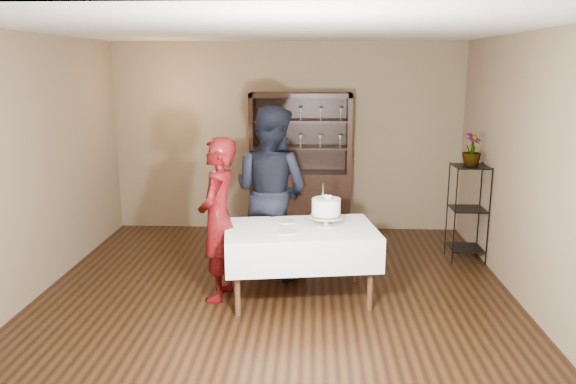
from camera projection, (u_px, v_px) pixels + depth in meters
The scene contains 14 objects.
floor at pixel (276, 294), 5.95m from camera, with size 5.00×5.00×0.00m, color black.
ceiling at pixel (275, 30), 5.35m from camera, with size 5.00×5.00×0.00m, color silver.
back_wall at pixel (287, 138), 8.09m from camera, with size 5.00×0.02×2.70m, color #77664C.
wall_left at pixel (33, 167), 5.76m from camera, with size 0.02×5.00×2.70m, color #77664C.
wall_right at pixel (528, 171), 5.54m from camera, with size 0.02×5.00×2.70m, color #77664C.
china_hutch at pixel (300, 188), 7.99m from camera, with size 1.40×0.48×2.00m.
plant_etagere at pixel (468, 209), 6.88m from camera, with size 0.42×0.42×1.20m.
cake_table at pixel (300, 245), 5.73m from camera, with size 1.65×1.15×0.76m.
woman at pixel (218, 220), 5.70m from camera, with size 0.61×0.40×1.68m, color #33040D.
man at pixel (271, 191), 6.38m from camera, with size 0.94×0.73×1.94m, color black.
cake at pixel (326, 209), 5.71m from camera, with size 0.38×0.38×0.45m.
plate_near at pixel (287, 232), 5.51m from camera, with size 0.20×0.20×0.01m, color white.
plate_far at pixel (287, 221), 5.88m from camera, with size 0.18×0.18×0.01m, color white.
potted_plant at pixel (472, 150), 6.70m from camera, with size 0.22×0.22×0.39m, color #45642F.
Camera 1 is at (0.38, -5.55, 2.37)m, focal length 35.00 mm.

